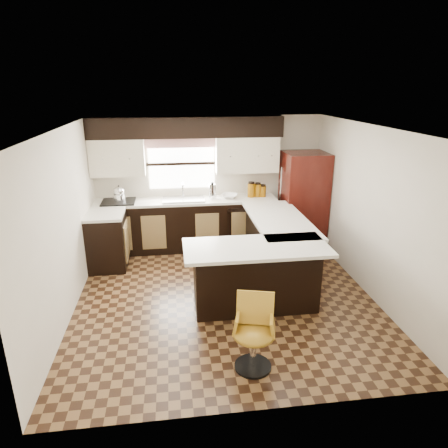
{
  "coord_description": "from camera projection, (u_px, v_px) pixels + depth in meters",
  "views": [
    {
      "loc": [
        -0.7,
        -5.12,
        2.92
      ],
      "look_at": [
        0.05,
        0.45,
        0.95
      ],
      "focal_mm": 32.0,
      "sensor_mm": 36.0,
      "label": 1
    }
  ],
  "objects": [
    {
      "name": "floor",
      "position": [
        225.0,
        296.0,
        5.84
      ],
      "size": [
        4.4,
        4.4,
        0.0
      ],
      "primitive_type": "plane",
      "color": "#49301A",
      "rests_on": "ground"
    },
    {
      "name": "upper_cab_right",
      "position": [
        247.0,
        154.0,
        7.25
      ],
      "size": [
        1.14,
        0.35,
        0.64
      ],
      "primitive_type": "cube",
      "color": "beige",
      "rests_on": "wall_back"
    },
    {
      "name": "counter_back",
      "position": [
        186.0,
        201.0,
        7.26
      ],
      "size": [
        3.3,
        0.6,
        0.04
      ],
      "primitive_type": "cube",
      "color": "silver",
      "rests_on": "base_cab_back"
    },
    {
      "name": "kettle",
      "position": [
        119.0,
        193.0,
        7.03
      ],
      "size": [
        0.21,
        0.21,
        0.28
      ],
      "primitive_type": null,
      "color": "silver",
      "rests_on": "cooktop"
    },
    {
      "name": "counter_pen_long",
      "position": [
        279.0,
        220.0,
        6.24
      ],
      "size": [
        0.84,
        1.95,
        0.04
      ],
      "primitive_type": "cube",
      "color": "silver",
      "rests_on": "peninsula_long"
    },
    {
      "name": "wall_left",
      "position": [
        65.0,
        225.0,
        5.18
      ],
      "size": [
        0.0,
        4.4,
        4.4
      ],
      "primitive_type": "plane",
      "rotation": [
        1.57,
        0.0,
        1.57
      ],
      "color": "beige",
      "rests_on": "floor"
    },
    {
      "name": "dishwasher",
      "position": [
        243.0,
        229.0,
        7.28
      ],
      "size": [
        0.58,
        0.03,
        0.78
      ],
      "primitive_type": "cube",
      "color": "black",
      "rests_on": "floor"
    },
    {
      "name": "bar_chair",
      "position": [
        254.0,
        335.0,
        4.23
      ],
      "size": [
        0.54,
        0.54,
        0.83
      ],
      "primitive_type": null,
      "rotation": [
        0.0,
        0.0,
        -0.26
      ],
      "color": "#B48422",
      "rests_on": "floor"
    },
    {
      "name": "percolator",
      "position": [
        212.0,
        191.0,
        7.27
      ],
      "size": [
        0.13,
        0.13,
        0.27
      ],
      "primitive_type": "cylinder",
      "color": "silver",
      "rests_on": "counter_back"
    },
    {
      "name": "base_cab_left",
      "position": [
        108.0,
        242.0,
        6.64
      ],
      "size": [
        0.6,
        0.7,
        0.9
      ],
      "primitive_type": "cube",
      "color": "black",
      "rests_on": "floor"
    },
    {
      "name": "valance",
      "position": [
        181.0,
        143.0,
        7.14
      ],
      "size": [
        1.3,
        0.06,
        0.18
      ],
      "primitive_type": "cube",
      "color": "#D19B93",
      "rests_on": "wall_back"
    },
    {
      "name": "wall_back",
      "position": [
        209.0,
        181.0,
        7.5
      ],
      "size": [
        4.4,
        0.0,
        4.4
      ],
      "primitive_type": "plane",
      "rotation": [
        1.57,
        0.0,
        0.0
      ],
      "color": "beige",
      "rests_on": "floor"
    },
    {
      "name": "refrigerator",
      "position": [
        303.0,
        201.0,
        7.38
      ],
      "size": [
        0.76,
        0.73,
        1.78
      ],
      "primitive_type": "cube",
      "color": "#380D09",
      "rests_on": "floor"
    },
    {
      "name": "peninsula_return",
      "position": [
        255.0,
        277.0,
        5.41
      ],
      "size": [
        1.65,
        0.6,
        0.9
      ],
      "primitive_type": "cube",
      "color": "black",
      "rests_on": "floor"
    },
    {
      "name": "window_pane",
      "position": [
        182.0,
        164.0,
        7.31
      ],
      "size": [
        1.2,
        0.02,
        0.9
      ],
      "primitive_type": "cube",
      "color": "white",
      "rests_on": "wall_back"
    },
    {
      "name": "wall_right",
      "position": [
        370.0,
        212.0,
        5.71
      ],
      "size": [
        0.0,
        4.4,
        4.4
      ],
      "primitive_type": "plane",
      "rotation": [
        1.57,
        0.0,
        -1.57
      ],
      "color": "beige",
      "rests_on": "floor"
    },
    {
      "name": "counter_pen_return",
      "position": [
        256.0,
        248.0,
        5.17
      ],
      "size": [
        1.89,
        0.84,
        0.04
      ],
      "primitive_type": "cube",
      "color": "silver",
      "rests_on": "peninsula_return"
    },
    {
      "name": "counter_left",
      "position": [
        105.0,
        215.0,
        6.48
      ],
      "size": [
        0.6,
        0.7,
        0.04
      ],
      "primitive_type": "cube",
      "color": "silver",
      "rests_on": "base_cab_left"
    },
    {
      "name": "canister_small",
      "position": [
        263.0,
        191.0,
        7.42
      ],
      "size": [
        0.12,
        0.12,
        0.2
      ],
      "primitive_type": "cylinder",
      "color": "#7D4C06",
      "rests_on": "counter_back"
    },
    {
      "name": "canister_med",
      "position": [
        258.0,
        191.0,
        7.4
      ],
      "size": [
        0.12,
        0.12,
        0.24
      ],
      "primitive_type": "cylinder",
      "color": "#7D4C06",
      "rests_on": "counter_back"
    },
    {
      "name": "canister_large",
      "position": [
        251.0,
        190.0,
        7.38
      ],
      "size": [
        0.13,
        0.13,
        0.25
      ],
      "primitive_type": "cylinder",
      "color": "#7D4C06",
      "rests_on": "counter_back"
    },
    {
      "name": "mixing_bowl",
      "position": [
        230.0,
        196.0,
        7.34
      ],
      "size": [
        0.36,
        0.36,
        0.07
      ],
      "primitive_type": "imported",
      "rotation": [
        0.0,
        0.0,
        -0.28
      ],
      "color": "white",
      "rests_on": "counter_back"
    },
    {
      "name": "wall_front",
      "position": [
        259.0,
        299.0,
        3.39
      ],
      "size": [
        4.4,
        0.0,
        4.4
      ],
      "primitive_type": "plane",
      "rotation": [
        -1.57,
        0.0,
        0.0
      ],
      "color": "beige",
      "rests_on": "floor"
    },
    {
      "name": "ceiling",
      "position": [
        225.0,
        128.0,
        5.05
      ],
      "size": [
        4.4,
        4.4,
        0.0
      ],
      "primitive_type": "plane",
      "rotation": [
        3.14,
        0.0,
        0.0
      ],
      "color": "silver",
      "rests_on": "wall_back"
    },
    {
      "name": "sink",
      "position": [
        183.0,
        199.0,
        7.22
      ],
      "size": [
        0.75,
        0.45,
        0.03
      ],
      "primitive_type": "cube",
      "color": "#B2B2B7",
      "rests_on": "counter_back"
    },
    {
      "name": "cooktop",
      "position": [
        118.0,
        202.0,
        7.08
      ],
      "size": [
        0.58,
        0.5,
        0.02
      ],
      "primitive_type": "cube",
      "color": "black",
      "rests_on": "counter_back"
    },
    {
      "name": "peninsula_long",
      "position": [
        275.0,
        248.0,
        6.39
      ],
      "size": [
        0.6,
        1.95,
        0.9
      ],
      "primitive_type": "cube",
      "color": "black",
      "rests_on": "floor"
    },
    {
      "name": "upper_cab_left",
      "position": [
        117.0,
        157.0,
        6.97
      ],
      "size": [
        0.94,
        0.35,
        0.64
      ],
      "primitive_type": "cube",
      "color": "beige",
      "rests_on": "wall_back"
    },
    {
      "name": "soffit",
      "position": [
        186.0,
        127.0,
        6.95
      ],
      "size": [
        3.4,
        0.35,
        0.36
      ],
      "primitive_type": "cube",
      "color": "black",
      "rests_on": "wall_back"
    },
    {
      "name": "base_cab_back",
      "position": [
        187.0,
        225.0,
        7.42
      ],
      "size": [
        3.3,
        0.6,
        0.9
      ],
      "primitive_type": "cube",
      "color": "black",
      "rests_on": "floor"
    }
  ]
}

